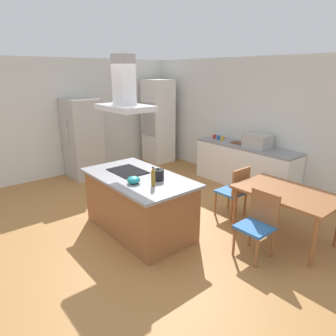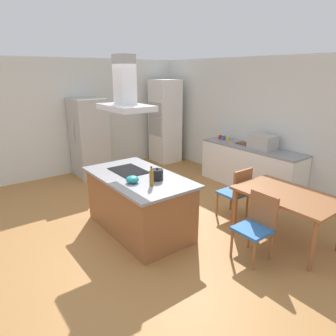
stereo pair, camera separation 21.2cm
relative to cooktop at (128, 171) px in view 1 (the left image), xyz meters
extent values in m
plane|color=#AD753D|center=(0.29, 1.50, -0.91)|extent=(16.00, 16.00, 0.00)
cube|color=silver|center=(0.29, 3.25, 0.44)|extent=(7.20, 0.10, 2.70)
cube|color=silver|center=(-3.16, 1.00, 0.44)|extent=(0.10, 8.80, 2.70)
cube|color=#995B33|center=(0.29, 0.00, -0.48)|extent=(1.73, 0.93, 0.86)
cube|color=gray|center=(0.29, 0.00, -0.03)|extent=(1.83, 1.03, 0.04)
cube|color=black|center=(0.00, 0.00, 0.00)|extent=(0.60, 0.44, 0.01)
cylinder|color=black|center=(0.61, 0.13, 0.07)|extent=(0.17, 0.17, 0.16)
sphere|color=black|center=(0.61, 0.13, 0.16)|extent=(0.03, 0.03, 0.03)
cone|color=black|center=(0.72, 0.13, 0.08)|extent=(0.06, 0.03, 0.04)
cylinder|color=olive|center=(0.77, -0.07, 0.11)|extent=(0.06, 0.06, 0.22)
cylinder|color=olive|center=(0.77, -0.07, 0.24)|extent=(0.03, 0.03, 0.04)
cylinder|color=black|center=(0.77, -0.07, 0.27)|extent=(0.03, 0.03, 0.01)
ellipsoid|color=teal|center=(0.51, -0.22, 0.04)|extent=(0.18, 0.18, 0.10)
cube|color=white|center=(0.14, 2.88, -0.48)|extent=(2.30, 0.62, 0.86)
cube|color=gray|center=(0.14, 2.88, -0.03)|extent=(2.30, 0.62, 0.04)
cube|color=#B2AFAA|center=(0.39, 2.88, 0.13)|extent=(0.50, 0.38, 0.28)
cylinder|color=red|center=(-0.79, 2.90, 0.04)|extent=(0.08, 0.08, 0.09)
cylinder|color=#2D56B2|center=(-0.67, 2.90, 0.04)|extent=(0.08, 0.08, 0.09)
cylinder|color=gold|center=(-0.52, 2.88, 0.04)|extent=(0.08, 0.08, 0.09)
cube|color=brown|center=(-0.10, 2.93, 0.00)|extent=(0.34, 0.24, 0.02)
cube|color=white|center=(-2.61, 2.65, 0.19)|extent=(0.70, 0.64, 2.20)
cube|color=#B2AFAA|center=(-2.61, 2.32, 0.54)|extent=(0.56, 0.02, 0.36)
cube|color=#B2AFAA|center=(-2.61, 2.32, 0.09)|extent=(0.56, 0.02, 0.48)
cube|color=#B2AFAA|center=(-2.69, 0.48, 0.00)|extent=(0.80, 0.70, 1.82)
cylinder|color=beige|center=(-2.64, 0.11, 0.19)|extent=(0.02, 0.02, 0.55)
cube|color=#995B33|center=(1.86, 1.52, -0.18)|extent=(1.40, 0.90, 0.04)
cylinder|color=#995B33|center=(1.24, 1.15, -0.55)|extent=(0.06, 0.06, 0.71)
cylinder|color=#995B33|center=(2.48, 1.15, -0.55)|extent=(0.06, 0.06, 0.71)
cylinder|color=#995B33|center=(1.24, 1.89, -0.55)|extent=(0.06, 0.06, 0.71)
cube|color=#2D6BB7|center=(0.86, 1.52, -0.48)|extent=(0.42, 0.42, 0.04)
cube|color=#995B33|center=(1.05, 1.52, -0.24)|extent=(0.04, 0.42, 0.44)
cylinder|color=#995B33|center=(0.68, 1.34, -0.70)|extent=(0.04, 0.04, 0.41)
cylinder|color=#995B33|center=(0.68, 1.70, -0.70)|extent=(0.04, 0.04, 0.41)
cylinder|color=#995B33|center=(1.04, 1.34, -0.70)|extent=(0.04, 0.04, 0.41)
cylinder|color=#995B33|center=(1.04, 1.70, -0.70)|extent=(0.04, 0.04, 0.41)
cube|color=#2D6BB7|center=(1.86, 0.77, -0.48)|extent=(0.42, 0.42, 0.04)
cube|color=#995B33|center=(1.86, 0.96, -0.24)|extent=(0.42, 0.04, 0.44)
cylinder|color=#995B33|center=(2.04, 0.59, -0.70)|extent=(0.04, 0.04, 0.41)
cylinder|color=#995B33|center=(1.68, 0.59, -0.70)|extent=(0.04, 0.04, 0.41)
cylinder|color=#995B33|center=(2.04, 0.95, -0.70)|extent=(0.04, 0.04, 0.41)
cylinder|color=#995B33|center=(1.68, 0.95, -0.70)|extent=(0.04, 0.04, 0.41)
cube|color=#ADADB2|center=(0.00, 0.00, 0.98)|extent=(0.90, 0.55, 0.08)
cube|color=#ADADB2|center=(0.00, 0.00, 1.37)|extent=(0.28, 0.24, 0.70)
camera|label=1|loc=(3.85, -2.38, 1.49)|focal=32.20mm
camera|label=2|loc=(3.98, -2.21, 1.49)|focal=32.20mm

